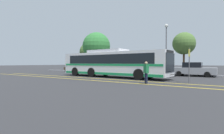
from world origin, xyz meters
TOP-DOWN VIEW (x-y plane):
  - ground_plane at (0.00, 0.00)m, footprint 220.00×220.00m
  - lane_strip_0 at (-0.18, -2.63)m, footprint 32.43×0.20m
  - lane_strip_1 at (-0.18, -4.32)m, footprint 32.43×0.20m
  - curb_strip at (-0.18, 6.65)m, footprint 40.43×0.36m
  - transit_bus at (-0.20, -0.42)m, footprint 12.85×3.19m
  - parked_car_0 at (-11.68, 5.51)m, footprint 4.12×2.28m
  - parked_car_1 at (-5.31, 5.44)m, footprint 4.47×1.99m
  - parked_car_2 at (1.14, 5.27)m, footprint 4.02×1.98m
  - parked_car_3 at (6.89, 5.65)m, footprint 4.62×2.02m
  - pedestrian_0 at (5.24, -4.13)m, footprint 0.47×0.43m
  - bus_stop_sign at (7.73, -1.82)m, footprint 0.07×0.40m
  - street_lamp at (3.25, 7.52)m, footprint 0.45×0.45m
  - tree_0 at (-9.32, 8.30)m, footprint 4.88×4.88m
  - tree_1 at (-13.69, 11.24)m, footprint 3.76×3.76m
  - tree_2 at (4.85, 10.68)m, footprint 3.20×3.20m

SIDE VIEW (x-z plane):
  - ground_plane at x=0.00m, z-range 0.00..0.00m
  - lane_strip_0 at x=-0.18m, z-range 0.00..0.01m
  - lane_strip_1 at x=-0.18m, z-range 0.00..0.01m
  - curb_strip at x=-0.18m, z-range 0.00..0.15m
  - parked_car_0 at x=-11.68m, z-range 0.01..1.38m
  - parked_car_1 at x=-5.31m, z-range 0.00..1.46m
  - parked_car_2 at x=1.14m, z-range 0.00..1.51m
  - parked_car_3 at x=6.89m, z-range -0.01..1.58m
  - pedestrian_0 at x=5.24m, z-range 0.11..1.72m
  - transit_bus at x=-0.20m, z-range 0.04..2.99m
  - bus_stop_sign at x=7.73m, z-range 0.34..2.95m
  - tree_1 at x=-13.69m, z-range 0.95..6.62m
  - tree_2 at x=4.85m, z-range 1.35..7.28m
  - tree_0 at x=-9.32m, z-range 1.03..7.97m
  - street_lamp at x=3.25m, z-range 1.23..7.95m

